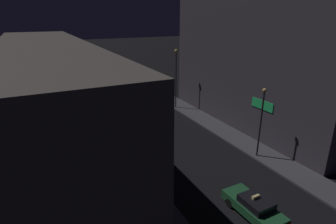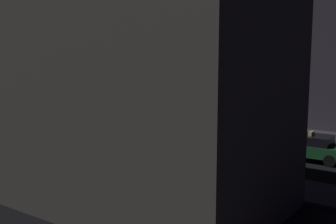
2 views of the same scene
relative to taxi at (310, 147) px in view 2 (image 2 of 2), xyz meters
The scene contains 7 objects.
sidewalk_right 23.61m from the taxi, 73.10° to the left, with size 2.87×63.98×0.16m, color #424247.
taxi is the anchor object (origin of this frame).
traffic_light_overhead 22.39m from the taxi, 96.34° to the left, with size 3.84×0.42×4.59m.
traffic_light_left_kerb 19.46m from the taxi, 101.89° to the left, with size 0.80×0.42×3.82m.
sign_pole_left 6.11m from the taxi, 156.34° to the left, with size 0.62×0.10×4.11m.
street_lamp_near_block 9.03m from the taxi, 44.97° to the left, with size 0.36×0.36×6.48m.
street_lamp_far_block 23.14m from the taxi, 75.09° to the left, with size 0.48×0.48×8.10m.
Camera 2 is at (-24.42, -0.18, 6.24)m, focal length 46.94 mm.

